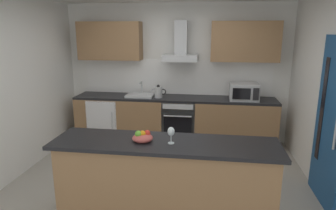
# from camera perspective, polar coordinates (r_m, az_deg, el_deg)

# --- Properties ---
(ground) EXTENTS (5.21, 4.87, 0.02)m
(ground) POSITION_cam_1_polar(r_m,az_deg,el_deg) (4.35, -1.61, -14.97)
(ground) COLOR gray
(wall_back) EXTENTS (5.21, 0.12, 2.60)m
(wall_back) POSITION_cam_1_polar(r_m,az_deg,el_deg) (5.84, 1.65, 6.12)
(wall_back) COLOR white
(wall_back) RESTS_ON ground
(wall_left) EXTENTS (0.12, 4.87, 2.60)m
(wall_left) POSITION_cam_1_polar(r_m,az_deg,el_deg) (4.76, -28.35, 2.67)
(wall_left) COLOR white
(wall_left) RESTS_ON ground
(backsplash_tile) EXTENTS (3.58, 0.02, 0.66)m
(backsplash_tile) POSITION_cam_1_polar(r_m,az_deg,el_deg) (5.78, 1.56, 5.34)
(backsplash_tile) COLOR white
(counter_back) EXTENTS (3.70, 0.60, 0.90)m
(counter_back) POSITION_cam_1_polar(r_m,az_deg,el_deg) (5.65, 1.15, -2.97)
(counter_back) COLOR olive
(counter_back) RESTS_ON ground
(counter_island) EXTENTS (2.42, 0.64, 0.95)m
(counter_island) POSITION_cam_1_polar(r_m,az_deg,el_deg) (3.40, -0.58, -14.41)
(counter_island) COLOR olive
(counter_island) RESTS_ON ground
(upper_cabinets) EXTENTS (3.65, 0.32, 0.70)m
(upper_cabinets) POSITION_cam_1_polar(r_m,az_deg,el_deg) (5.56, 1.41, 12.04)
(upper_cabinets) COLOR olive
(side_door) EXTENTS (0.08, 0.85, 2.05)m
(side_door) POSITION_cam_1_polar(r_m,az_deg,el_deg) (4.06, 28.48, -3.01)
(side_door) COLOR navy
(side_door) RESTS_ON ground
(oven) EXTENTS (0.60, 0.62, 0.80)m
(oven) POSITION_cam_1_polar(r_m,az_deg,el_deg) (5.61, 2.18, -3.00)
(oven) COLOR slate
(oven) RESTS_ON ground
(refrigerator) EXTENTS (0.58, 0.60, 0.85)m
(refrigerator) POSITION_cam_1_polar(r_m,az_deg,el_deg) (5.93, -11.66, -2.69)
(refrigerator) COLOR white
(refrigerator) RESTS_ON ground
(microwave) EXTENTS (0.50, 0.38, 0.30)m
(microwave) POSITION_cam_1_polar(r_m,az_deg,el_deg) (5.45, 14.27, 2.46)
(microwave) COLOR #B7BABC
(microwave) RESTS_ON counter_back
(sink) EXTENTS (0.50, 0.40, 0.26)m
(sink) POSITION_cam_1_polar(r_m,az_deg,el_deg) (5.63, -5.28, 1.93)
(sink) COLOR silver
(sink) RESTS_ON counter_back
(kettle) EXTENTS (0.29, 0.15, 0.24)m
(kettle) POSITION_cam_1_polar(r_m,az_deg,el_deg) (5.50, -1.84, 2.52)
(kettle) COLOR #B7BABC
(kettle) RESTS_ON counter_back
(range_hood) EXTENTS (0.62, 0.45, 0.72)m
(range_hood) POSITION_cam_1_polar(r_m,az_deg,el_deg) (5.51, 2.46, 10.73)
(range_hood) COLOR #B7BABC
(wine_glass) EXTENTS (0.08, 0.08, 0.18)m
(wine_glass) POSITION_cam_1_polar(r_m,az_deg,el_deg) (3.12, 0.58, -5.18)
(wine_glass) COLOR silver
(wine_glass) RESTS_ON counter_island
(fruit_bowl) EXTENTS (0.22, 0.22, 0.13)m
(fruit_bowl) POSITION_cam_1_polar(r_m,az_deg,el_deg) (3.22, -4.88, -6.11)
(fruit_bowl) COLOR #B24C47
(fruit_bowl) RESTS_ON counter_island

